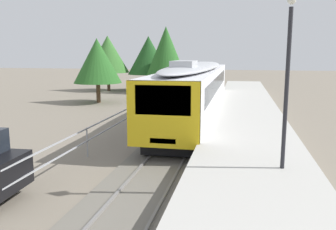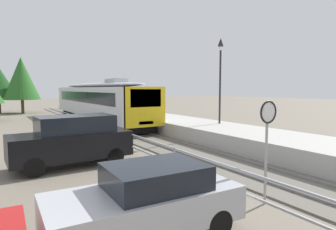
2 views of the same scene
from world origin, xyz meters
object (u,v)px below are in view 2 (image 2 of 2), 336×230
platform_lamp_mid_platform (220,64)px  commuter_train (97,99)px  parked_hatchback_silver (147,200)px  parked_suv_black (72,140)px  speed_limit_sign (268,126)px

platform_lamp_mid_platform → commuter_train: bearing=108.5°
commuter_train → parked_hatchback_silver: size_ratio=5.04×
platform_lamp_mid_platform → parked_hatchback_silver: bearing=-137.8°
platform_lamp_mid_platform → parked_hatchback_silver: 13.56m
platform_lamp_mid_platform → parked_suv_black: size_ratio=1.14×
parked_suv_black → commuter_train: bearing=69.0°
platform_lamp_mid_platform → parked_suv_black: 10.50m
parked_hatchback_silver → commuter_train: bearing=75.2°
commuter_train → parked_suv_black: commuter_train is taller
commuter_train → parked_suv_black: 15.50m
parked_hatchback_silver → parked_suv_black: size_ratio=0.86×
speed_limit_sign → parked_hatchback_silver: bearing=178.0°
platform_lamp_mid_platform → speed_limit_sign: 11.06m
commuter_train → platform_lamp_mid_platform: platform_lamp_mid_platform is taller
speed_limit_sign → platform_lamp_mid_platform: bearing=55.3°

